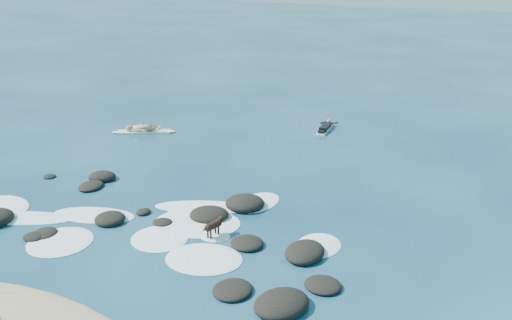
% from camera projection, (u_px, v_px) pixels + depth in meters
% --- Properties ---
extents(ground, '(160.00, 160.00, 0.00)m').
position_uv_depth(ground, '(170.00, 210.00, 21.17)').
color(ground, '#0A2642').
rests_on(ground, ground).
extents(reef_rocks, '(14.14, 7.32, 0.59)m').
position_uv_depth(reef_rocks, '(182.00, 231.00, 19.39)').
color(reef_rocks, black).
rests_on(reef_rocks, ground).
extents(breaking_foam, '(13.99, 8.12, 0.12)m').
position_uv_depth(breaking_foam, '(146.00, 225.00, 20.06)').
color(breaking_foam, white).
rests_on(breaking_foam, ground).
extents(standing_surfer_rig, '(3.15, 1.81, 1.92)m').
position_uv_depth(standing_surfer_rig, '(143.00, 119.00, 29.75)').
color(standing_surfer_rig, '#F4E6C3').
rests_on(standing_surfer_rig, ground).
extents(paddling_surfer_rig, '(1.03, 2.29, 0.40)m').
position_uv_depth(paddling_surfer_rig, '(325.00, 128.00, 30.42)').
color(paddling_surfer_rig, silver).
rests_on(paddling_surfer_rig, ground).
extents(dog, '(0.44, 1.05, 0.68)m').
position_uv_depth(dog, '(214.00, 225.00, 19.07)').
color(dog, black).
rests_on(dog, ground).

